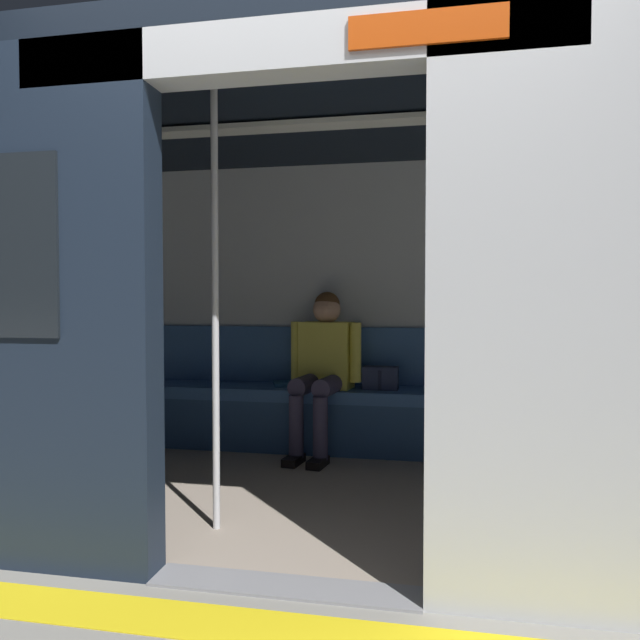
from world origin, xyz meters
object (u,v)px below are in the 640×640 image
handbag (381,378)px  grab_pole_door (215,310)px  train_car (320,233)px  bench_seat (356,404)px  person_seated (323,361)px  book (283,384)px

handbag → grab_pole_door: (0.67, 1.63, 0.53)m
train_car → bench_seat: train_car is taller
train_car → handbag: 1.42m
person_seated → grab_pole_door: bearing=80.9°
person_seated → grab_pole_door: size_ratio=0.55×
handbag → book: (0.76, -0.05, -0.07)m
train_car → book: (0.50, -1.04, -1.04)m
bench_seat → person_seated: (0.24, 0.05, 0.33)m
bench_seat → person_seated: 0.41m
bench_seat → handbag: 0.27m
bench_seat → grab_pole_door: 1.81m
bench_seat → handbag: (-0.18, -0.05, 0.20)m
handbag → train_car: bearing=75.2°
train_car → grab_pole_door: size_ratio=2.92×
train_car → handbag: (-0.26, -1.00, -0.97)m
bench_seat → grab_pole_door: grab_pole_door is taller
grab_pole_door → handbag: bearing=-112.2°
book → train_car: bearing=94.5°
train_car → grab_pole_door: train_car is taller
train_car → handbag: train_car is taller
train_car → book: 1.56m
book → grab_pole_door: bearing=72.3°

